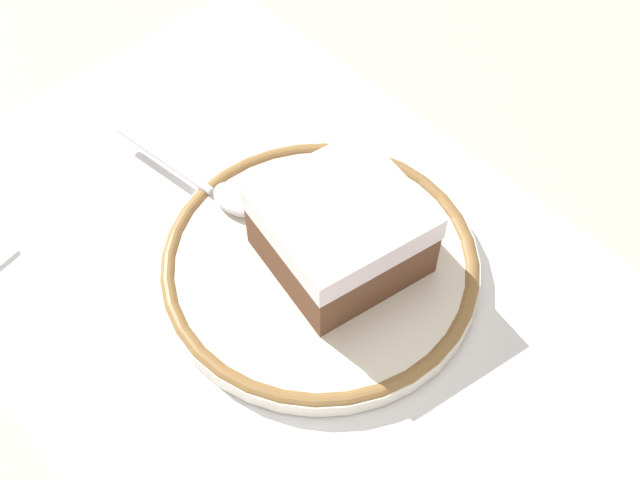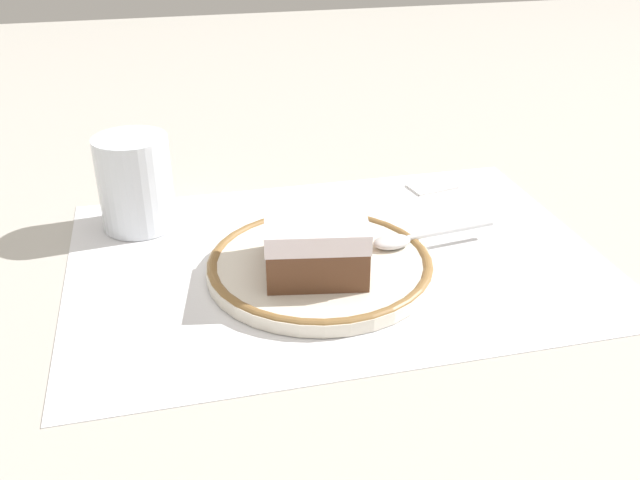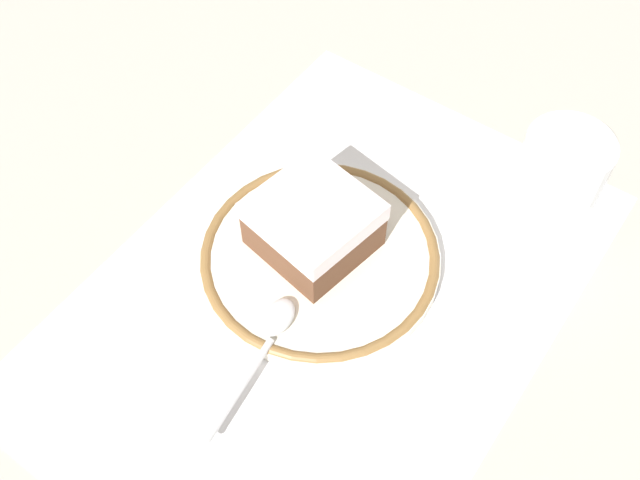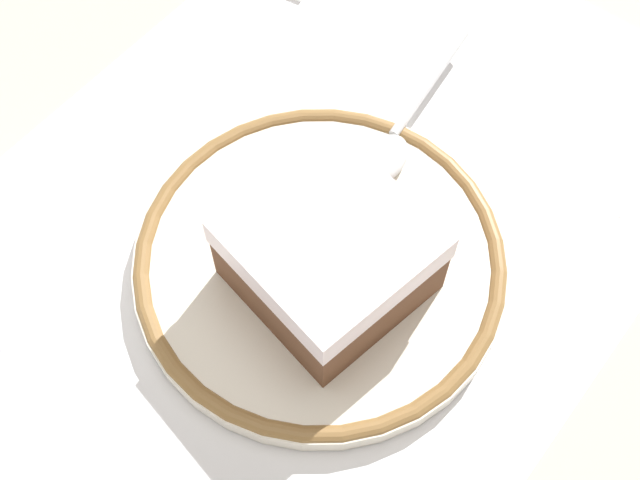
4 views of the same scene
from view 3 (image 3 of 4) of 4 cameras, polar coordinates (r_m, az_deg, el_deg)
ground_plane at (r=0.60m, az=0.54°, el=-4.06°), size 2.40×2.40×0.00m
placemat at (r=0.60m, az=0.54°, el=-4.02°), size 0.47×0.33×0.00m
plate at (r=0.61m, az=0.00°, el=-1.31°), size 0.19×0.19×0.01m
cake_slice at (r=0.59m, az=-0.51°, el=1.22°), size 0.10×0.10×0.05m
spoon at (r=0.56m, az=-4.07°, el=-7.19°), size 0.12×0.03×0.01m
cup at (r=0.64m, az=17.46°, el=3.93°), size 0.07×0.07×0.09m
napkin at (r=0.58m, az=-14.27°, el=-9.91°), size 0.15×0.16×0.00m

